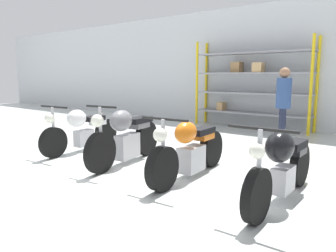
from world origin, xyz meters
TOP-DOWN VIEW (x-y plane):
  - ground_plane at (0.00, 0.00)m, footprint 30.00×30.00m
  - back_wall at (0.00, 5.59)m, footprint 30.00×0.08m
  - shelving_rack at (-0.75, 5.22)m, footprint 3.54×0.63m
  - motorcycle_white at (-2.12, 0.21)m, footprint 0.72×2.00m
  - motorcycle_grey at (-0.71, 0.10)m, footprint 0.65×2.02m
  - motorcycle_orange at (0.62, 0.15)m, footprint 0.73×2.08m
  - motorcycle_black at (2.06, 0.03)m, footprint 0.75×2.11m
  - person_browsing at (0.90, 3.33)m, footprint 0.43×0.43m

SIDE VIEW (x-z plane):
  - ground_plane at x=0.00m, z-range 0.00..0.00m
  - motorcycle_orange at x=0.62m, z-range -0.08..0.91m
  - motorcycle_white at x=-2.12m, z-range -0.04..0.94m
  - motorcycle_black at x=2.06m, z-range -0.04..0.98m
  - motorcycle_grey at x=-0.71m, z-range -0.05..1.03m
  - person_browsing at x=0.90m, z-range 0.15..1.86m
  - shelving_rack at x=-0.75m, z-range 0.05..2.62m
  - back_wall at x=0.00m, z-range 0.00..3.60m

